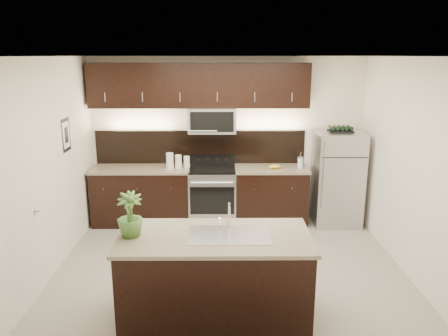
{
  "coord_description": "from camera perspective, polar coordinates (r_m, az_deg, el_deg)",
  "views": [
    {
      "loc": [
        -0.11,
        -5.18,
        2.71
      ],
      "look_at": [
        -0.07,
        0.55,
        1.23
      ],
      "focal_mm": 35.0,
      "sensor_mm": 36.0,
      "label": 1
    }
  ],
  "objects": [
    {
      "name": "french_press",
      "position": [
        7.13,
        9.93,
        0.73
      ],
      "size": [
        0.09,
        0.09,
        0.26
      ],
      "rotation": [
        0.0,
        0.0,
        -0.33
      ],
      "color": "silver",
      "rests_on": "counter_run"
    },
    {
      "name": "room_walls",
      "position": [
        5.24,
        -0.42,
        3.33
      ],
      "size": [
        4.52,
        4.02,
        2.71
      ],
      "color": "silver",
      "rests_on": "ground"
    },
    {
      "name": "island",
      "position": [
        4.68,
        -1.17,
        -14.05
      ],
      "size": [
        1.96,
        0.96,
        0.94
      ],
      "color": "black",
      "rests_on": "ground"
    },
    {
      "name": "refrigerator",
      "position": [
        7.33,
        14.56,
        -1.34
      ],
      "size": [
        0.74,
        0.67,
        1.53
      ],
      "primitive_type": "cube",
      "color": "#B2B2B7",
      "rests_on": "ground"
    },
    {
      "name": "bananas",
      "position": [
        7.05,
        6.14,
        0.16
      ],
      "size": [
        0.25,
        0.22,
        0.06
      ],
      "primitive_type": "ellipsoid",
      "rotation": [
        0.0,
        0.0,
        0.33
      ],
      "color": "gold",
      "rests_on": "counter_run"
    },
    {
      "name": "sink_faucet",
      "position": [
        4.48,
        0.74,
        -8.54
      ],
      "size": [
        0.84,
        0.5,
        0.28
      ],
      "color": "silver",
      "rests_on": "island"
    },
    {
      "name": "ground",
      "position": [
        5.84,
        0.73,
        -13.12
      ],
      "size": [
        4.5,
        4.5,
        0.0
      ],
      "primitive_type": "plane",
      "color": "gray",
      "rests_on": "ground"
    },
    {
      "name": "plant",
      "position": [
        4.48,
        -12.21,
        -5.98
      ],
      "size": [
        0.3,
        0.3,
        0.46
      ],
      "primitive_type": "imported",
      "rotation": [
        0.0,
        0.0,
        0.21
      ],
      "color": "#3B6327",
      "rests_on": "island"
    },
    {
      "name": "counter_run",
      "position": [
        7.23,
        -3.14,
        -3.56
      ],
      "size": [
        3.51,
        0.65,
        0.94
      ],
      "color": "black",
      "rests_on": "ground"
    },
    {
      "name": "upper_fixtures",
      "position": [
        7.04,
        -3.06,
        9.84
      ],
      "size": [
        3.49,
        0.4,
        1.66
      ],
      "color": "black",
      "rests_on": "counter_run"
    },
    {
      "name": "canisters",
      "position": [
        7.08,
        -6.25,
        0.88
      ],
      "size": [
        0.37,
        0.18,
        0.25
      ],
      "rotation": [
        0.0,
        0.0,
        0.29
      ],
      "color": "silver",
      "rests_on": "counter_run"
    },
    {
      "name": "wine_rack",
      "position": [
        7.15,
        14.97,
        4.92
      ],
      "size": [
        0.38,
        0.23,
        0.09
      ],
      "color": "black",
      "rests_on": "refrigerator"
    }
  ]
}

